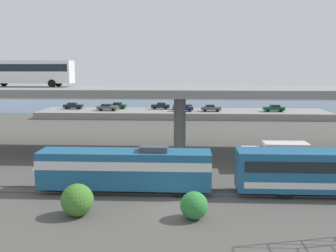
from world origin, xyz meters
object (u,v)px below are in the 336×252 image
(parked_car_7, at_px, (161,106))
(train_locomotive, at_px, (116,167))
(parked_car_2, at_px, (211,108))
(parked_car_5, at_px, (73,106))
(service_truck_west, at_px, (277,156))
(parked_car_0, at_px, (274,108))
(parked_car_1, at_px, (107,107))
(parked_car_4, at_px, (183,108))
(parked_car_6, at_px, (117,105))
(transit_bus_on_overpass, at_px, (26,71))
(parked_car_3, at_px, (182,106))

(parked_car_7, bearing_deg, train_locomotive, 89.81)
(parked_car_2, bearing_deg, parked_car_5, 173.92)
(service_truck_west, distance_m, parked_car_0, 42.97)
(parked_car_0, height_order, parked_car_1, same)
(parked_car_4, distance_m, parked_car_6, 15.57)
(train_locomotive, xyz_separation_m, parked_car_1, (-11.16, 49.73, 0.00))
(transit_bus_on_overpass, relative_size, parked_car_3, 2.88)
(parked_car_6, bearing_deg, parked_car_2, 168.61)
(parked_car_1, relative_size, parked_car_5, 1.05)
(parked_car_2, distance_m, parked_car_3, 7.36)
(transit_bus_on_overpass, distance_m, parked_car_4, 38.91)
(parked_car_3, bearing_deg, parked_car_2, -34.27)
(parked_car_4, bearing_deg, service_truck_west, 103.97)
(parked_car_2, distance_m, parked_car_7, 11.74)
(service_truck_west, distance_m, parked_car_7, 48.34)
(parked_car_7, bearing_deg, parked_car_5, 2.51)
(service_truck_west, distance_m, parked_car_1, 49.88)
(parked_car_3, xyz_separation_m, parked_car_5, (-24.58, -0.88, -0.00))
(parked_car_4, bearing_deg, parked_car_5, -7.38)
(train_locomotive, height_order, transit_bus_on_overpass, transit_bus_on_overpass)
(train_locomotive, height_order, parked_car_4, train_locomotive)
(parked_car_7, bearing_deg, parked_car_4, 141.46)
(service_truck_west, relative_size, parked_car_7, 1.67)
(parked_car_6, bearing_deg, train_locomotive, 100.28)
(train_locomotive, bearing_deg, parked_car_3, -95.43)
(parked_car_6, bearing_deg, parked_car_1, 69.25)
(parked_car_1, xyz_separation_m, parked_car_7, (11.35, 3.75, -0.00))
(parked_car_1, relative_size, parked_car_4, 0.99)
(parked_car_2, relative_size, parked_car_6, 0.99)
(train_locomotive, relative_size, parked_car_6, 3.79)
(parked_car_3, xyz_separation_m, parked_car_6, (-14.80, 0.06, -0.00))
(service_truck_west, bearing_deg, parked_car_5, -51.95)
(parked_car_6, bearing_deg, parked_car_0, 173.63)
(transit_bus_on_overpass, xyz_separation_m, parked_car_2, (25.97, 32.24, -8.18))
(service_truck_west, height_order, parked_car_7, service_truck_west)
(parked_car_3, bearing_deg, parked_car_6, 179.76)
(parked_car_2, xyz_separation_m, parked_car_5, (-30.67, 3.26, -0.00))
(service_truck_west, relative_size, parked_car_0, 1.56)
(transit_bus_on_overpass, distance_m, parked_car_0, 51.75)
(parked_car_6, height_order, parked_car_7, same)
(service_truck_west, xyz_separation_m, parked_car_5, (-35.17, 44.92, 0.56))
(parked_car_0, height_order, parked_car_5, same)
(transit_bus_on_overpass, xyz_separation_m, parked_car_0, (39.33, 32.63, -8.17))
(parked_car_0, xyz_separation_m, parked_car_7, (-24.35, 3.74, -0.00))
(parked_car_0, xyz_separation_m, parked_car_4, (-19.24, -0.33, -0.00))
(transit_bus_on_overpass, bearing_deg, train_locomotive, 130.86)
(parked_car_4, height_order, parked_car_5, same)
(train_locomotive, xyz_separation_m, parked_car_3, (5.09, 53.50, 0.00))
(parked_car_1, relative_size, parked_car_6, 1.04)
(parked_car_3, bearing_deg, parked_car_5, -177.95)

